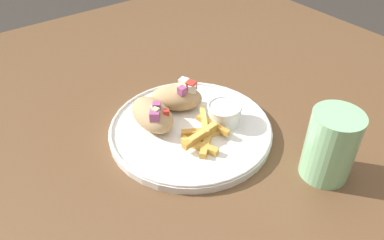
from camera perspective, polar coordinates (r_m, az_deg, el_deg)
name	(u,v)px	position (r m, az deg, el deg)	size (l,w,h in m)	color
table	(193,158)	(0.77, 0.11, -5.83)	(1.36, 1.36, 0.77)	brown
plate	(192,130)	(0.71, 0.00, -1.54)	(0.31, 0.31, 0.02)	white
pita_sandwich_near	(152,114)	(0.71, -6.07, 0.86)	(0.11, 0.07, 0.06)	tan
pita_sandwich_far	(177,97)	(0.75, -2.26, 3.53)	(0.11, 0.12, 0.06)	tan
fries_pile	(204,135)	(0.68, 1.81, -2.26)	(0.11, 0.10, 0.02)	gold
sauce_ramekin	(224,113)	(0.72, 4.96, 1.13)	(0.07, 0.07, 0.04)	white
water_glass	(330,148)	(0.65, 20.26, -4.05)	(0.08, 0.08, 0.12)	#8CCC93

